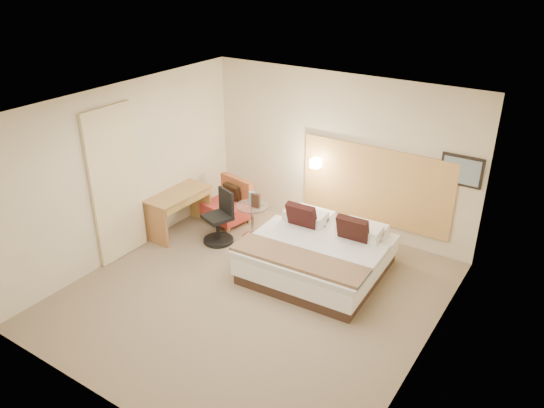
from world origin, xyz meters
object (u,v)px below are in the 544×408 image
Objects in this scene: lounge_chair at (229,205)px; bed at (318,254)px; side_table at (252,220)px; desk_chair at (220,221)px; desk at (179,201)px.

bed is at bearing -15.87° from lounge_chair.
bed is at bearing -12.54° from side_table.
lounge_chair is 1.37× the size of side_table.
bed reaches higher than side_table.
bed is 1.82m from desk_chair.
bed is 2.23m from lounge_chair.
desk_chair is at bearing 8.23° from desk.
desk_chair reaches higher than lounge_chair.
lounge_chair is 0.78m from side_table.
desk_chair is at bearing -63.89° from lounge_chair.
desk_chair is (-1.82, -0.06, 0.06)m from bed.
desk is at bearing -119.74° from lounge_chair.
lounge_chair is 0.71× the size of desk.
lounge_chair is at bearing 157.86° from side_table.
bed reaches higher than desk_chair.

